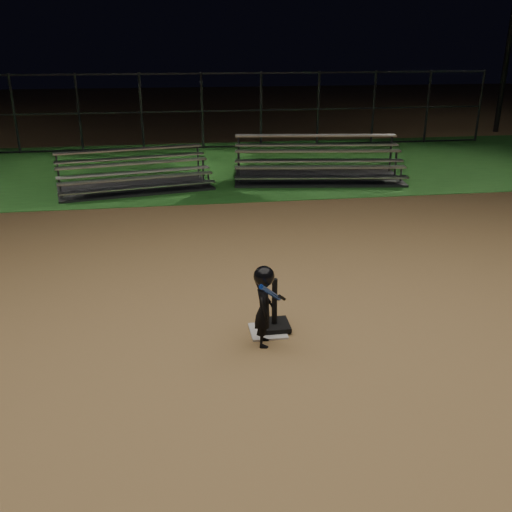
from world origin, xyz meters
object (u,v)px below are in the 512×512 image
Objects in this scene: batting_tee at (274,319)px; bleacher_left at (135,181)px; child_batter at (264,304)px; home_plate at (268,331)px; bleacher_right at (317,171)px.

bleacher_left is at bearing 105.54° from batting_tee.
batting_tee is 0.17× the size of bleacher_left.
child_batter is at bearing -87.68° from bleacher_left.
home_plate is 0.11× the size of bleacher_left.
home_plate is at bearing -86.49° from bleacher_left.
bleacher_right reaches higher than bleacher_left.
home_plate is at bearing -101.14° from bleacher_right.
bleacher_right is at bearing -7.28° from bleacher_left.
bleacher_left is 0.86× the size of bleacher_right.
bleacher_right is (2.63, 7.99, 0.08)m from batting_tee.
bleacher_left is at bearing 22.18° from child_batter.
batting_tee is 8.41m from bleacher_right.
batting_tee is 0.57m from child_batter.
home_plate is 0.44× the size of child_batter.
bleacher_right reaches higher than child_batter.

